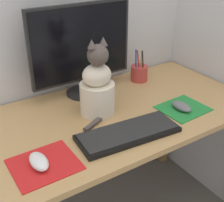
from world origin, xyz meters
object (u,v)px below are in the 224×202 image
at_px(keyboard, 128,133).
at_px(computer_mouse_left, 39,161).
at_px(cat, 97,87).
at_px(computer_mouse_right, 181,106).
at_px(monitor, 82,48).
at_px(pen_cup, 139,73).

distance_m(keyboard, computer_mouse_left, 0.36).
height_order(keyboard, cat, cat).
relative_size(computer_mouse_left, cat, 0.32).
relative_size(keyboard, computer_mouse_left, 3.87).
height_order(computer_mouse_left, computer_mouse_right, computer_mouse_left).
relative_size(monitor, keyboard, 1.22).
bearing_deg(cat, pen_cup, 22.49).
distance_m(monitor, cat, 0.23).
bearing_deg(monitor, computer_mouse_right, -52.97).
bearing_deg(computer_mouse_left, keyboard, -1.88).
distance_m(computer_mouse_right, cat, 0.38).
bearing_deg(monitor, keyboard, -93.73).
bearing_deg(cat, monitor, 74.98).
xyz_separation_m(computer_mouse_right, pen_cup, (0.04, 0.36, 0.02)).
height_order(computer_mouse_left, cat, cat).
xyz_separation_m(computer_mouse_left, computer_mouse_right, (0.67, 0.02, -0.00)).
height_order(computer_mouse_left, pen_cup, pen_cup).
bearing_deg(computer_mouse_right, cat, 151.36).
bearing_deg(computer_mouse_left, cat, 29.91).
xyz_separation_m(cat, pen_cup, (0.36, 0.18, -0.08)).
height_order(monitor, pen_cup, monitor).
xyz_separation_m(keyboard, computer_mouse_right, (0.31, 0.03, 0.01)).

